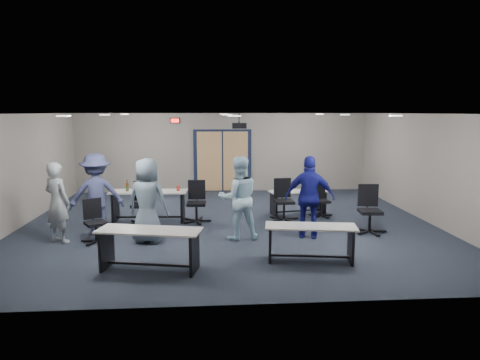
{
  "coord_description": "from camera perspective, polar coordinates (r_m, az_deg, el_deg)",
  "views": [
    {
      "loc": [
        -0.46,
        -10.27,
        2.74
      ],
      "look_at": [
        0.26,
        -0.3,
        1.15
      ],
      "focal_mm": 32.0,
      "sensor_mm": 36.0,
      "label": 1
    }
  ],
  "objects": [
    {
      "name": "floor",
      "position": [
        10.64,
        -1.54,
        -5.87
      ],
      "size": [
        10.0,
        10.0,
        0.0
      ],
      "primitive_type": "plane",
      "color": "#1C232D",
      "rests_on": "ground"
    },
    {
      "name": "back_wall",
      "position": [
        14.84,
        -2.35,
        3.68
      ],
      "size": [
        10.0,
        0.04,
        2.7
      ],
      "primitive_type": "cube",
      "color": "gray",
      "rests_on": "floor"
    },
    {
      "name": "front_wall",
      "position": [
        5.95,
        0.39,
        -4.45
      ],
      "size": [
        10.0,
        0.04,
        2.7
      ],
      "primitive_type": "cube",
      "color": "gray",
      "rests_on": "floor"
    },
    {
      "name": "left_wall",
      "position": [
        11.31,
        -27.78,
        0.96
      ],
      "size": [
        0.04,
        9.0,
        2.7
      ],
      "primitive_type": "cube",
      "color": "gray",
      "rests_on": "floor"
    },
    {
      "name": "right_wall",
      "position": [
        11.71,
        23.69,
        1.48
      ],
      "size": [
        0.04,
        9.0,
        2.7
      ],
      "primitive_type": "cube",
      "color": "gray",
      "rests_on": "floor"
    },
    {
      "name": "ceiling",
      "position": [
        10.28,
        -1.6,
        8.84
      ],
      "size": [
        10.0,
        9.0,
        0.04
      ],
      "primitive_type": "cube",
      "color": "white",
      "rests_on": "back_wall"
    },
    {
      "name": "double_door",
      "position": [
        14.83,
        -2.34,
        2.52
      ],
      "size": [
        2.0,
        0.07,
        2.2
      ],
      "color": "black",
      "rests_on": "back_wall"
    },
    {
      "name": "exit_sign",
      "position": [
        14.76,
        -8.65,
        7.84
      ],
      "size": [
        0.32,
        0.07,
        0.18
      ],
      "color": "black",
      "rests_on": "back_wall"
    },
    {
      "name": "ceiling_projector",
      "position": [
        10.8,
        -0.11,
        7.28
      ],
      "size": [
        0.35,
        0.32,
        0.37
      ],
      "color": "black",
      "rests_on": "ceiling"
    },
    {
      "name": "ceiling_can_lights",
      "position": [
        10.53,
        -1.66,
        8.68
      ],
      "size": [
        6.24,
        5.74,
        0.02
      ],
      "primitive_type": null,
      "color": "white",
      "rests_on": "ceiling"
    },
    {
      "name": "table_front_left",
      "position": [
        7.67,
        -11.97,
        -8.14
      ],
      "size": [
        1.88,
        0.96,
        0.73
      ],
      "rotation": [
        0.0,
        0.0,
        -0.21
      ],
      "color": "#ACA9A3",
      "rests_on": "floor"
    },
    {
      "name": "table_front_right",
      "position": [
        8.06,
        9.38,
        -7.5
      ],
      "size": [
        1.73,
        0.81,
        0.67
      ],
      "rotation": [
        0.0,
        0.0,
        -0.16
      ],
      "color": "#ACA9A3",
      "rests_on": "floor"
    },
    {
      "name": "table_back_left",
      "position": [
        11.03,
        -12.05,
        -2.64
      ],
      "size": [
        1.95,
        0.74,
        1.06
      ],
      "rotation": [
        0.0,
        0.0,
        -0.05
      ],
      "color": "#ACA9A3",
      "rests_on": "floor"
    },
    {
      "name": "table_back_right",
      "position": [
        11.66,
        7.77,
        -2.41
      ],
      "size": [
        1.65,
        0.82,
        0.64
      ],
      "rotation": [
        0.0,
        0.0,
        0.19
      ],
      "color": "#ACA9A3",
      "rests_on": "floor"
    },
    {
      "name": "chair_back_a",
      "position": [
        10.77,
        -13.02,
        -3.05
      ],
      "size": [
        0.69,
        0.69,
        1.05
      ],
      "primitive_type": null,
      "rotation": [
        0.0,
        0.0,
        -0.05
      ],
      "color": "black",
      "rests_on": "floor"
    },
    {
      "name": "chair_back_b",
      "position": [
        10.72,
        -5.85,
        -2.93
      ],
      "size": [
        0.68,
        0.68,
        1.04
      ],
      "primitive_type": null,
      "rotation": [
        0.0,
        0.0,
        -0.04
      ],
      "color": "black",
      "rests_on": "floor"
    },
    {
      "name": "chair_back_c",
      "position": [
        10.93,
        5.9,
        -2.66
      ],
      "size": [
        0.7,
        0.7,
        1.06
      ],
      "primitive_type": null,
      "rotation": [
        0.0,
        0.0,
        0.06
      ],
      "color": "black",
      "rests_on": "floor"
    },
    {
      "name": "chair_back_d",
      "position": [
        11.43,
        10.74,
        -2.61
      ],
      "size": [
        0.66,
        0.66,
        0.92
      ],
      "primitive_type": null,
      "rotation": [
        0.0,
        0.0,
        0.16
      ],
      "color": "black",
      "rests_on": "floor"
    },
    {
      "name": "chair_loose_left",
      "position": [
        9.54,
        -18.69,
        -5.26
      ],
      "size": [
        0.79,
        0.79,
        0.92
      ],
      "primitive_type": null,
      "rotation": [
        0.0,
        0.0,
        0.54
      ],
      "color": "black",
      "rests_on": "floor"
    },
    {
      "name": "chair_loose_right",
      "position": [
        10.16,
        16.98,
        -3.79
      ],
      "size": [
        0.75,
        0.75,
        1.1
      ],
      "primitive_type": null,
      "rotation": [
        0.0,
        0.0,
        -0.09
      ],
      "color": "black",
      "rests_on": "floor"
    },
    {
      "name": "person_gray",
      "position": [
        9.77,
        -23.17,
        -2.78
      ],
      "size": [
        0.75,
        0.67,
        1.72
      ],
      "primitive_type": "imported",
      "rotation": [
        0.0,
        0.0,
        2.62
      ],
      "color": "#959DA3",
      "rests_on": "floor"
    },
    {
      "name": "person_plaid",
      "position": [
        9.19,
        -12.24,
        -2.7
      ],
      "size": [
        1.01,
        0.82,
        1.8
      ],
      "primitive_type": "imported",
      "rotation": [
        0.0,
        0.0,
        2.83
      ],
      "color": "slate",
      "rests_on": "floor"
    },
    {
      "name": "person_lightblue",
      "position": [
        9.22,
        -0.19,
        -2.42
      ],
      "size": [
        0.97,
        0.81,
        1.81
      ],
      "primitive_type": "imported",
      "rotation": [
        0.0,
        0.0,
        3.29
      ],
      "color": "#C0E9FE",
      "rests_on": "floor"
    },
    {
      "name": "person_navy",
      "position": [
        9.42,
        9.27,
        -2.3
      ],
      "size": [
        1.14,
        0.71,
        1.81
      ],
      "primitive_type": "imported",
      "rotation": [
        0.0,
        0.0,
        2.87
      ],
      "color": "navy",
      "rests_on": "floor"
    },
    {
      "name": "person_back",
      "position": [
        10.15,
        -18.6,
        -1.78
      ],
      "size": [
        1.31,
        0.94,
        1.83
      ],
      "primitive_type": "imported",
      "rotation": [
        0.0,
        0.0,
        3.38
      ],
      "color": "#3E436F",
      "rests_on": "floor"
    }
  ]
}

